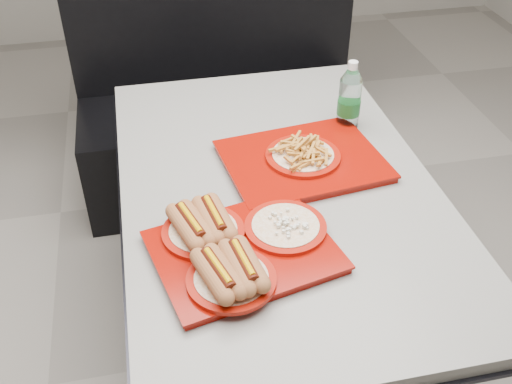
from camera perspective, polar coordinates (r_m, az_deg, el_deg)
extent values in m
plane|color=gray|center=(2.27, 1.68, -14.48)|extent=(6.00, 6.00, 0.00)
cylinder|color=black|center=(2.25, 1.69, -14.09)|extent=(0.52, 0.52, 0.05)
cylinder|color=black|center=(1.98, 1.87, -7.71)|extent=(0.11, 0.11, 0.66)
cube|color=black|center=(1.77, 2.08, -0.28)|extent=(0.92, 1.42, 0.01)
cube|color=gray|center=(1.75, 2.10, 0.37)|extent=(0.90, 1.40, 0.04)
cube|color=black|center=(2.86, -2.97, 4.41)|extent=(1.30, 0.55, 0.45)
cube|color=black|center=(2.81, -4.21, 16.93)|extent=(1.30, 0.10, 1.10)
cube|color=#850B03|center=(1.50, -1.17, -5.85)|extent=(0.49, 0.42, 0.02)
cube|color=#850B03|center=(1.49, -1.17, -5.51)|extent=(0.50, 0.43, 0.01)
cylinder|color=#931004|center=(1.40, -2.36, -8.32)|extent=(0.21, 0.21, 0.01)
cylinder|color=silver|center=(1.40, -2.37, -8.15)|extent=(0.17, 0.17, 0.00)
cylinder|color=#931004|center=(1.53, -5.05, -3.79)|extent=(0.21, 0.21, 0.01)
cylinder|color=silver|center=(1.53, -5.06, -3.61)|extent=(0.17, 0.17, 0.00)
cylinder|color=#931004|center=(1.54, 2.82, -3.34)|extent=(0.21, 0.21, 0.01)
cylinder|color=silver|center=(1.54, 2.83, -3.17)|extent=(0.17, 0.17, 0.00)
cube|color=#850B03|center=(1.81, 4.45, 2.82)|extent=(0.49, 0.41, 0.02)
cube|color=#850B03|center=(1.80, 4.47, 3.16)|extent=(0.50, 0.42, 0.01)
cylinder|color=#931004|center=(1.80, 4.49, 3.42)|extent=(0.23, 0.23, 0.01)
cylinder|color=silver|center=(1.79, 4.50, 3.60)|extent=(0.18, 0.18, 0.01)
cylinder|color=silver|center=(1.97, 8.84, 8.22)|extent=(0.07, 0.07, 0.17)
cylinder|color=#175E24|center=(1.97, 8.81, 8.00)|extent=(0.07, 0.07, 0.05)
cone|color=silver|center=(1.92, 9.14, 10.99)|extent=(0.07, 0.07, 0.04)
cylinder|color=silver|center=(1.91, 9.23, 11.83)|extent=(0.03, 0.03, 0.02)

